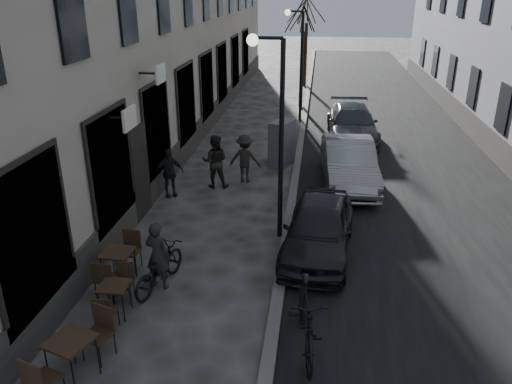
% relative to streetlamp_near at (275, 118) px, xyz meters
% --- Properties ---
extents(road, '(7.30, 60.00, 0.00)m').
position_rel_streetlamp_near_xyz_m(road, '(4.02, 10.00, -3.16)').
color(road, black).
rests_on(road, ground).
extents(kerb, '(0.25, 60.00, 0.12)m').
position_rel_streetlamp_near_xyz_m(kerb, '(0.37, 10.00, -3.10)').
color(kerb, slate).
rests_on(kerb, ground).
extents(streetlamp_near, '(0.90, 0.28, 5.09)m').
position_rel_streetlamp_near_xyz_m(streetlamp_near, '(0.00, 0.00, 0.00)').
color(streetlamp_near, black).
rests_on(streetlamp_near, ground).
extents(streetlamp_far, '(0.90, 0.28, 5.09)m').
position_rel_streetlamp_near_xyz_m(streetlamp_far, '(0.00, 12.00, 0.00)').
color(streetlamp_far, black).
rests_on(streetlamp_far, ground).
extents(tree_near, '(2.40, 2.40, 5.70)m').
position_rel_streetlamp_near_xyz_m(tree_near, '(0.07, 15.00, 1.50)').
color(tree_near, black).
rests_on(tree_near, ground).
extents(tree_far, '(2.40, 2.40, 5.70)m').
position_rel_streetlamp_near_xyz_m(tree_far, '(0.07, 21.00, 1.50)').
color(tree_far, black).
rests_on(tree_far, ground).
extents(bistro_set_a, '(0.94, 1.69, 0.97)m').
position_rel_streetlamp_near_xyz_m(bistro_set_a, '(-2.79, -5.57, -2.66)').
color(bistro_set_a, black).
rests_on(bistro_set_a, ground).
extents(bistro_set_b, '(0.59, 1.39, 0.81)m').
position_rel_streetlamp_near_xyz_m(bistro_set_b, '(-2.78, -3.78, -2.74)').
color(bistro_set_b, black).
rests_on(bistro_set_b, ground).
extents(bistro_set_c, '(0.67, 1.58, 0.92)m').
position_rel_streetlamp_near_xyz_m(bistro_set_c, '(-3.14, -2.66, -2.68)').
color(bistro_set_c, black).
rests_on(bistro_set_c, ground).
extents(utility_cabinet, '(0.96, 1.24, 1.65)m').
position_rel_streetlamp_near_xyz_m(utility_cabinet, '(-0.20, 5.57, -2.34)').
color(utility_cabinet, slate).
rests_on(utility_cabinet, ground).
extents(bicycle, '(1.07, 1.90, 0.95)m').
position_rel_streetlamp_near_xyz_m(bicycle, '(-2.23, -2.69, -2.69)').
color(bicycle, black).
rests_on(bicycle, ground).
extents(cyclist_rider, '(0.64, 0.50, 1.55)m').
position_rel_streetlamp_near_xyz_m(cyclist_rider, '(-2.23, -2.69, -2.39)').
color(cyclist_rider, '#262321').
rests_on(cyclist_rider, ground).
extents(pedestrian_near, '(0.90, 0.72, 1.75)m').
position_rel_streetlamp_near_xyz_m(pedestrian_near, '(-2.17, 3.18, -2.29)').
color(pedestrian_near, black).
rests_on(pedestrian_near, ground).
extents(pedestrian_mid, '(1.08, 0.65, 1.62)m').
position_rel_streetlamp_near_xyz_m(pedestrian_mid, '(-1.29, 3.75, -2.35)').
color(pedestrian_mid, black).
rests_on(pedestrian_mid, ground).
extents(pedestrian_far, '(0.97, 0.79, 1.54)m').
position_rel_streetlamp_near_xyz_m(pedestrian_far, '(-3.43, 2.24, -2.39)').
color(pedestrian_far, black).
rests_on(pedestrian_far, ground).
extents(car_near, '(1.96, 4.06, 1.34)m').
position_rel_streetlamp_near_xyz_m(car_near, '(1.17, -0.77, -2.49)').
color(car_near, black).
rests_on(car_near, ground).
extents(car_mid, '(1.83, 4.57, 1.48)m').
position_rel_streetlamp_near_xyz_m(car_mid, '(2.10, 3.93, -2.42)').
color(car_mid, gray).
rests_on(car_mid, ground).
extents(car_far, '(2.11, 4.90, 1.41)m').
position_rel_streetlamp_near_xyz_m(car_far, '(2.47, 9.10, -2.46)').
color(car_far, '#35393F').
rests_on(car_far, ground).
extents(moped, '(0.88, 2.23, 1.31)m').
position_rel_streetlamp_near_xyz_m(moped, '(0.98, -4.32, -2.51)').
color(moped, black).
rests_on(moped, ground).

